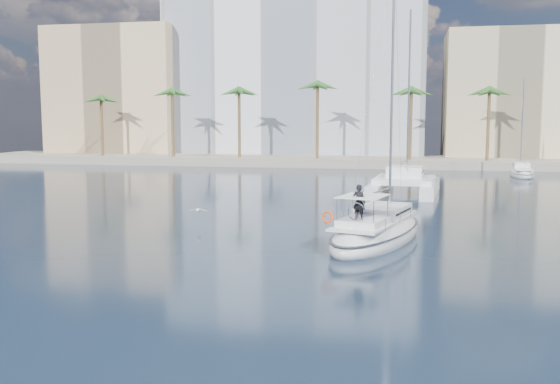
# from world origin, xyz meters

# --- Properties ---
(ground) EXTENTS (160.00, 160.00, 0.00)m
(ground) POSITION_xyz_m (0.00, 0.00, 0.00)
(ground) COLOR black
(ground) RESTS_ON ground
(quay) EXTENTS (120.00, 14.00, 1.20)m
(quay) POSITION_xyz_m (0.00, 61.00, 0.60)
(quay) COLOR gray
(quay) RESTS_ON ground
(building_modern) EXTENTS (42.00, 16.00, 28.00)m
(building_modern) POSITION_xyz_m (-12.00, 73.00, 14.00)
(building_modern) COLOR silver
(building_modern) RESTS_ON ground
(building_tan_left) EXTENTS (22.00, 14.00, 22.00)m
(building_tan_left) POSITION_xyz_m (-42.00, 69.00, 11.00)
(building_tan_left) COLOR tan
(building_tan_left) RESTS_ON ground
(building_beige) EXTENTS (20.00, 14.00, 20.00)m
(building_beige) POSITION_xyz_m (22.00, 70.00, 10.00)
(building_beige) COLOR #C8B890
(building_beige) RESTS_ON ground
(palm_left) EXTENTS (3.60, 3.60, 12.30)m
(palm_left) POSITION_xyz_m (-34.00, 57.00, 10.28)
(palm_left) COLOR brown
(palm_left) RESTS_ON ground
(palm_centre) EXTENTS (3.60, 3.60, 12.30)m
(palm_centre) POSITION_xyz_m (0.00, 57.00, 10.28)
(palm_centre) COLOR brown
(palm_centre) RESTS_ON ground
(main_sloop) EXTENTS (6.51, 12.11, 17.16)m
(main_sloop) POSITION_xyz_m (4.80, 3.08, 0.53)
(main_sloop) COLOR silver
(main_sloop) RESTS_ON ground
(catamaran) EXTENTS (6.80, 12.04, 16.93)m
(catamaran) POSITION_xyz_m (6.26, 26.58, 1.14)
(catamaran) COLOR silver
(catamaran) RESTS_ON ground
(seagull) EXTENTS (1.19, 0.51, 0.22)m
(seagull) POSITION_xyz_m (-6.98, 6.62, 0.93)
(seagull) COLOR silver
(seagull) RESTS_ON ground
(moored_yacht_a) EXTENTS (3.37, 9.52, 11.90)m
(moored_yacht_a) POSITION_xyz_m (20.00, 47.00, 0.00)
(moored_yacht_a) COLOR silver
(moored_yacht_a) RESTS_ON ground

